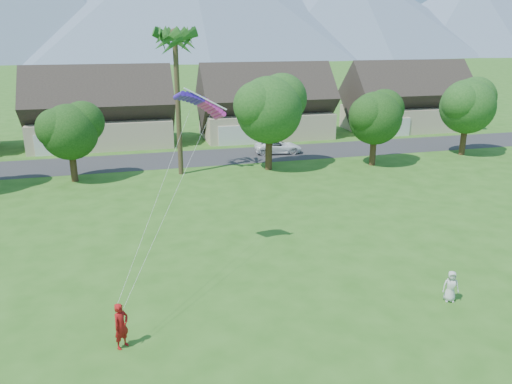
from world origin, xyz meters
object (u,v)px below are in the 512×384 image
object	(u,v)px
parafoil_kite	(201,102)
kite_flyer	(121,326)
watcher	(451,286)
parked_car	(278,147)

from	to	relation	value
parafoil_kite	kite_flyer	bearing A→B (deg)	-128.50
kite_flyer	watcher	bearing A→B (deg)	-44.27
parked_car	parafoil_kite	xyz separation A→B (m)	(-11.42, -22.87, 7.90)
watcher	parked_car	xyz separation A→B (m)	(1.28, 31.06, -0.08)
watcher	parked_car	world-z (taller)	watcher
parked_car	parafoil_kite	bearing A→B (deg)	159.93
watcher	kite_flyer	bearing A→B (deg)	-160.30
kite_flyer	watcher	world-z (taller)	kite_flyer
watcher	parafoil_kite	xyz separation A→B (m)	(-10.13, 8.19, 7.82)
parked_car	parafoil_kite	distance (m)	26.76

